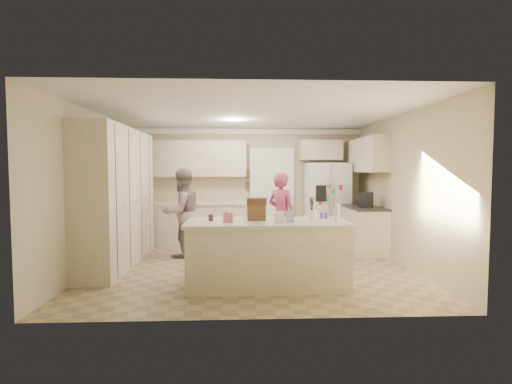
{
  "coord_description": "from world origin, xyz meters",
  "views": [
    {
      "loc": [
        -0.18,
        -6.28,
        1.64
      ],
      "look_at": [
        0.1,
        0.35,
        1.25
      ],
      "focal_mm": 26.0,
      "sensor_mm": 36.0,
      "label": 1
    }
  ],
  "objects_px": {
    "refrigerator": "(327,204)",
    "utensil_crock": "(312,215)",
    "tissue_box": "(228,217)",
    "island_base": "(267,255)",
    "teen_girl": "(282,215)",
    "dollhouse_body": "(257,212)",
    "teen_boy": "(182,213)",
    "coffee_maker": "(365,200)"
  },
  "relations": [
    {
      "from": "utensil_crock",
      "to": "tissue_box",
      "type": "distance_m",
      "value": 1.21
    },
    {
      "from": "tissue_box",
      "to": "teen_girl",
      "type": "xyz_separation_m",
      "value": [
        0.94,
        1.81,
        -0.19
      ]
    },
    {
      "from": "island_base",
      "to": "teen_boy",
      "type": "bearing_deg",
      "value": 128.75
    },
    {
      "from": "utensil_crock",
      "to": "tissue_box",
      "type": "bearing_deg",
      "value": -172.87
    },
    {
      "from": "coffee_maker",
      "to": "dollhouse_body",
      "type": "xyz_separation_m",
      "value": [
        -2.2,
        -1.8,
        -0.03
      ]
    },
    {
      "from": "coffee_maker",
      "to": "island_base",
      "type": "distance_m",
      "value": 2.87
    },
    {
      "from": "dollhouse_body",
      "to": "tissue_box",
      "type": "bearing_deg",
      "value": -153.43
    },
    {
      "from": "refrigerator",
      "to": "tissue_box",
      "type": "relative_size",
      "value": 12.86
    },
    {
      "from": "teen_boy",
      "to": "teen_girl",
      "type": "bearing_deg",
      "value": 132.15
    },
    {
      "from": "coffee_maker",
      "to": "island_base",
      "type": "xyz_separation_m",
      "value": [
        -2.05,
        -1.9,
        -0.63
      ]
    },
    {
      "from": "tissue_box",
      "to": "teen_girl",
      "type": "height_order",
      "value": "teen_girl"
    },
    {
      "from": "coffee_maker",
      "to": "teen_boy",
      "type": "bearing_deg",
      "value": -179.28
    },
    {
      "from": "coffee_maker",
      "to": "dollhouse_body",
      "type": "bearing_deg",
      "value": -140.71
    },
    {
      "from": "coffee_maker",
      "to": "utensil_crock",
      "type": "height_order",
      "value": "coffee_maker"
    },
    {
      "from": "refrigerator",
      "to": "island_base",
      "type": "distance_m",
      "value": 3.39
    },
    {
      "from": "refrigerator",
      "to": "dollhouse_body",
      "type": "xyz_separation_m",
      "value": [
        -1.7,
        -2.87,
        0.14
      ]
    },
    {
      "from": "refrigerator",
      "to": "utensil_crock",
      "type": "relative_size",
      "value": 12.0
    },
    {
      "from": "tissue_box",
      "to": "teen_boy",
      "type": "xyz_separation_m",
      "value": [
        -0.94,
        1.96,
        -0.16
      ]
    },
    {
      "from": "dollhouse_body",
      "to": "utensil_crock",
      "type": "bearing_deg",
      "value": -3.58
    },
    {
      "from": "utensil_crock",
      "to": "tissue_box",
      "type": "xyz_separation_m",
      "value": [
        -1.2,
        -0.15,
        -0.0
      ]
    },
    {
      "from": "coffee_maker",
      "to": "tissue_box",
      "type": "distance_m",
      "value": 3.28
    },
    {
      "from": "island_base",
      "to": "dollhouse_body",
      "type": "relative_size",
      "value": 8.46
    },
    {
      "from": "island_base",
      "to": "teen_girl",
      "type": "distance_m",
      "value": 1.79
    },
    {
      "from": "island_base",
      "to": "utensil_crock",
      "type": "xyz_separation_m",
      "value": [
        0.65,
        0.05,
        0.56
      ]
    },
    {
      "from": "coffee_maker",
      "to": "tissue_box",
      "type": "bearing_deg",
      "value": -142.43
    },
    {
      "from": "utensil_crock",
      "to": "coffee_maker",
      "type": "bearing_deg",
      "value": 52.88
    },
    {
      "from": "coffee_maker",
      "to": "utensil_crock",
      "type": "xyz_separation_m",
      "value": [
        -1.4,
        -1.85,
        -0.07
      ]
    },
    {
      "from": "dollhouse_body",
      "to": "teen_boy",
      "type": "height_order",
      "value": "teen_boy"
    },
    {
      "from": "island_base",
      "to": "teen_girl",
      "type": "height_order",
      "value": "teen_girl"
    },
    {
      "from": "refrigerator",
      "to": "utensil_crock",
      "type": "bearing_deg",
      "value": -108.35
    },
    {
      "from": "utensil_crock",
      "to": "tissue_box",
      "type": "relative_size",
      "value": 1.07
    },
    {
      "from": "coffee_maker",
      "to": "tissue_box",
      "type": "xyz_separation_m",
      "value": [
        -2.6,
        -2.0,
        -0.07
      ]
    },
    {
      "from": "utensil_crock",
      "to": "dollhouse_body",
      "type": "height_order",
      "value": "dollhouse_body"
    },
    {
      "from": "refrigerator",
      "to": "dollhouse_body",
      "type": "relative_size",
      "value": 6.92
    },
    {
      "from": "coffee_maker",
      "to": "island_base",
      "type": "relative_size",
      "value": 0.14
    },
    {
      "from": "island_base",
      "to": "teen_boy",
      "type": "distance_m",
      "value": 2.41
    },
    {
      "from": "coffee_maker",
      "to": "utensil_crock",
      "type": "distance_m",
      "value": 2.32
    },
    {
      "from": "utensil_crock",
      "to": "teen_boy",
      "type": "height_order",
      "value": "teen_boy"
    },
    {
      "from": "tissue_box",
      "to": "teen_boy",
      "type": "relative_size",
      "value": 0.08
    },
    {
      "from": "refrigerator",
      "to": "utensil_crock",
      "type": "xyz_separation_m",
      "value": [
        -0.9,
        -2.92,
        0.1
      ]
    },
    {
      "from": "island_base",
      "to": "tissue_box",
      "type": "relative_size",
      "value": 15.71
    },
    {
      "from": "teen_boy",
      "to": "island_base",
      "type": "bearing_deg",
      "value": 85.33
    }
  ]
}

